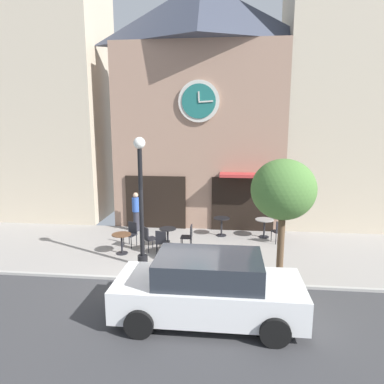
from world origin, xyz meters
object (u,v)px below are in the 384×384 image
(cafe_table_center, at_px, (222,224))
(cafe_chair_facing_wall, at_px, (131,232))
(cafe_chair_corner, at_px, (148,237))
(cafe_chair_outer, at_px, (162,241))
(cafe_chair_curbside, at_px, (189,235))
(pedestrian_blue, at_px, (136,211))
(parked_car_white, at_px, (209,288))
(cafe_table_center_right, at_px, (122,240))
(street_tree, at_px, (283,190))
(cafe_table_leftmost, at_px, (168,235))
(cafe_chair_by_entrance, at_px, (279,230))
(street_lamp, at_px, (141,203))
(cafe_table_near_door, at_px, (264,224))

(cafe_table_center, distance_m, cafe_chair_facing_wall, 3.68)
(cafe_chair_corner, height_order, cafe_chair_outer, same)
(cafe_chair_facing_wall, bearing_deg, cafe_table_center, 25.29)
(cafe_chair_curbside, distance_m, pedestrian_blue, 3.18)
(pedestrian_blue, height_order, parked_car_white, pedestrian_blue)
(cafe_table_center_right, distance_m, pedestrian_blue, 2.73)
(street_tree, xyz_separation_m, cafe_table_leftmost, (-3.74, 2.35, -2.19))
(cafe_table_center, bearing_deg, cafe_chair_by_entrance, -17.44)
(street_tree, distance_m, cafe_chair_outer, 4.61)
(cafe_table_center, xyz_separation_m, pedestrian_blue, (-3.63, 0.29, 0.35))
(cafe_table_center_right, xyz_separation_m, cafe_chair_curbside, (2.28, 0.72, 0.03))
(cafe_chair_curbside, bearing_deg, cafe_chair_facing_wall, 177.20)
(cafe_chair_facing_wall, height_order, cafe_chair_by_entrance, same)
(street_tree, bearing_deg, street_lamp, 173.18)
(street_lamp, bearing_deg, cafe_table_center, 54.33)
(street_tree, xyz_separation_m, parked_car_white, (-1.95, -2.37, -1.90))
(cafe_chair_corner, height_order, cafe_chair_by_entrance, same)
(cafe_chair_corner, distance_m, cafe_chair_outer, 0.67)
(pedestrian_blue, relative_size, parked_car_white, 0.39)
(cafe_table_near_door, distance_m, pedestrian_blue, 5.37)
(cafe_table_leftmost, height_order, pedestrian_blue, pedestrian_blue)
(cafe_table_leftmost, height_order, cafe_table_center, cafe_table_center)
(cafe_table_leftmost, distance_m, cafe_table_near_door, 3.98)
(cafe_table_near_door, distance_m, cafe_chair_facing_wall, 5.28)
(pedestrian_blue, bearing_deg, parked_car_white, -62.08)
(cafe_table_near_door, relative_size, cafe_chair_facing_wall, 0.83)
(cafe_table_near_door, height_order, cafe_chair_curbside, cafe_chair_curbside)
(cafe_table_center_right, distance_m, cafe_chair_facing_wall, 0.84)
(cafe_table_near_door, xyz_separation_m, cafe_chair_curbside, (-2.87, -1.67, -0.01))
(cafe_chair_by_entrance, xyz_separation_m, parked_car_white, (-2.36, -5.59, 0.23))
(cafe_chair_corner, relative_size, parked_car_white, 0.21)
(cafe_chair_by_entrance, bearing_deg, cafe_table_near_door, 125.52)
(cafe_table_center_right, height_order, pedestrian_blue, pedestrian_blue)
(cafe_table_center_right, xyz_separation_m, cafe_chair_by_entrance, (5.64, 1.71, 0.03))
(cafe_table_leftmost, xyz_separation_m, cafe_chair_outer, (-0.06, -0.85, 0.05))
(cafe_table_near_door, bearing_deg, cafe_chair_corner, -154.57)
(street_tree, height_order, cafe_table_center, street_tree)
(street_lamp, bearing_deg, cafe_table_center_right, 134.87)
(parked_car_white, bearing_deg, cafe_chair_corner, 119.70)
(cafe_table_near_door, relative_size, cafe_chair_outer, 0.83)
(cafe_chair_by_entrance, bearing_deg, cafe_chair_corner, -164.11)
(street_tree, bearing_deg, cafe_table_leftmost, 147.85)
(cafe_table_center, bearing_deg, cafe_chair_outer, -129.76)
(cafe_table_center, height_order, cafe_chair_by_entrance, cafe_chair_by_entrance)
(street_lamp, bearing_deg, cafe_chair_facing_wall, 115.79)
(cafe_chair_facing_wall, relative_size, pedestrian_blue, 0.54)
(cafe_table_center, bearing_deg, street_lamp, -125.67)
(parked_car_white, bearing_deg, pedestrian_blue, 117.92)
(cafe_chair_curbside, height_order, cafe_chair_corner, same)
(street_tree, height_order, cafe_table_near_door, street_tree)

